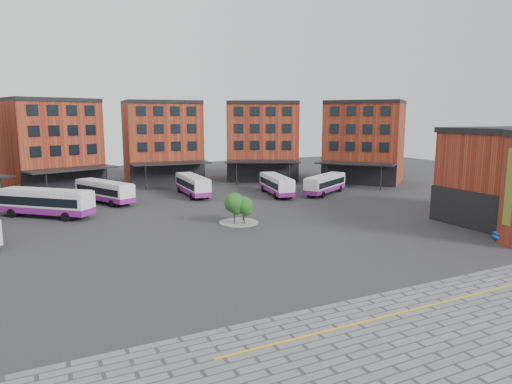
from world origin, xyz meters
name	(u,v)px	position (x,y,z in m)	size (l,w,h in m)	color
ground	(274,254)	(0.00, 0.00, 0.00)	(160.00, 160.00, 0.00)	#28282B
yellow_line	(412,310)	(2.00, -14.00, 0.03)	(26.00, 0.15, 0.02)	gold
main_building	(129,146)	(-4.77, 38.25, 7.23)	(94.14, 42.48, 14.60)	brown
tree_island	(240,206)	(1.90, 11.49, 2.02)	(4.40, 4.40, 3.58)	gray
bus_b	(45,202)	(-17.23, 24.85, 1.80)	(10.56, 9.91, 3.32)	white
bus_c	(104,191)	(-9.67, 31.19, 1.63)	(6.75, 10.73, 3.01)	white
bus_d	(193,185)	(3.12, 31.48, 1.63)	(2.98, 10.75, 3.01)	silver
bus_e	(276,184)	(14.68, 26.38, 1.61)	(4.53, 10.81, 2.97)	white
bus_f	(325,184)	(21.85, 23.84, 1.58)	(10.09, 7.37, 2.91)	silver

